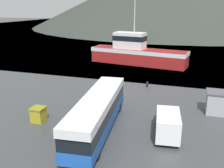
% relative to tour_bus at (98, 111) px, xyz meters
% --- Properties ---
extents(water_surface, '(240.00, 240.00, 0.00)m').
position_rel_tour_bus_xyz_m(water_surface, '(0.74, 135.44, -1.83)').
color(water_surface, '#475B6B').
rests_on(water_surface, ground).
extents(tour_bus, '(3.88, 13.16, 3.24)m').
position_rel_tour_bus_xyz_m(tour_bus, '(0.00, 0.00, 0.00)').
color(tour_bus, '#194799').
rests_on(tour_bus, ground).
extents(delivery_van, '(2.59, 5.58, 2.25)m').
position_rel_tour_bus_xyz_m(delivery_van, '(6.11, 0.92, -0.63)').
color(delivery_van, silver).
rests_on(delivery_van, ground).
extents(fishing_boat, '(19.24, 7.04, 12.47)m').
position_rel_tour_bus_xyz_m(fishing_boat, '(-2.68, 28.09, 0.44)').
color(fishing_boat, maroon).
rests_on(fishing_boat, water_surface).
extents(storage_bin, '(1.31, 1.30, 1.47)m').
position_rel_tour_bus_xyz_m(storage_bin, '(-6.20, -0.16, -1.08)').
color(storage_bin, olive).
rests_on(storage_bin, ground).
extents(dock_kiosk, '(2.82, 2.26, 2.39)m').
position_rel_tour_bus_xyz_m(dock_kiosk, '(10.82, 7.36, -0.62)').
color(dock_kiosk, '#93999E').
rests_on(dock_kiosk, ground).
extents(small_boat, '(4.47, 7.36, 0.70)m').
position_rel_tour_bus_xyz_m(small_boat, '(-12.01, 39.12, -1.48)').
color(small_boat, black).
rests_on(small_boat, water_surface).
extents(mooring_bollard, '(0.33, 0.33, 0.79)m').
position_rel_tour_bus_xyz_m(mooring_bollard, '(2.02, 14.06, -1.40)').
color(mooring_bollard, black).
rests_on(mooring_bollard, ground).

